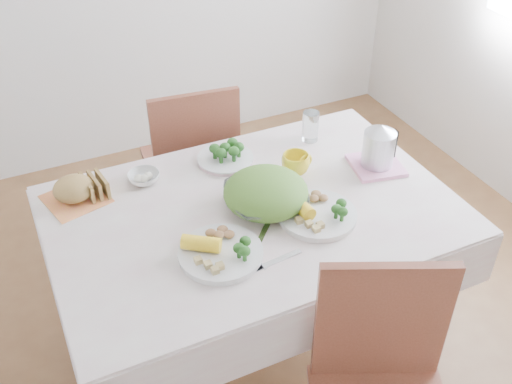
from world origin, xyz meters
name	(u,v)px	position (x,y,z in m)	size (l,w,h in m)	color
floor	(254,341)	(0.00, 0.00, 0.00)	(3.60, 3.60, 0.00)	brown
dining_table	(254,282)	(0.00, 0.00, 0.38)	(1.40, 0.90, 0.75)	brown
tablecloth	(253,210)	(0.00, 0.00, 0.76)	(1.50, 1.00, 0.01)	silver
chair_far	(190,163)	(0.02, 0.81, 0.47)	(0.43, 0.43, 0.95)	brown
salad_bowl	(266,199)	(0.05, -0.01, 0.80)	(0.30, 0.30, 0.07)	white
dinner_plate_left	(221,254)	(-0.21, -0.19, 0.77)	(0.29, 0.29, 0.02)	white
dinner_plate_right	(317,215)	(0.19, -0.15, 0.77)	(0.29, 0.29, 0.02)	white
broccoli_plate	(225,159)	(0.03, 0.34, 0.77)	(0.24, 0.24, 0.02)	beige
napkin	(76,199)	(-0.59, 0.34, 0.76)	(0.22, 0.22, 0.00)	#E78346
bread_loaf	(73,187)	(-0.59, 0.34, 0.82)	(0.15, 0.15, 0.09)	olive
fruit_bowl	(144,178)	(-0.32, 0.34, 0.78)	(0.13, 0.13, 0.04)	white
yellow_mug	(296,164)	(0.25, 0.14, 0.81)	(0.11, 0.11, 0.09)	yellow
glass_tumbler	(310,127)	(0.43, 0.34, 0.83)	(0.07, 0.07, 0.13)	white
pink_tray	(376,165)	(0.57, 0.04, 0.77)	(0.20, 0.20, 0.02)	#FD9BCC
electric_kettle	(379,142)	(0.57, 0.04, 0.88)	(0.13, 0.13, 0.18)	#B2B5BA
fork_left	(246,259)	(-0.14, -0.24, 0.76)	(0.02, 0.17, 0.00)	silver
fork_right	(265,230)	(-0.02, -0.13, 0.76)	(0.02, 0.17, 0.00)	silver
knife	(278,260)	(-0.04, -0.29, 0.76)	(0.02, 0.18, 0.00)	silver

